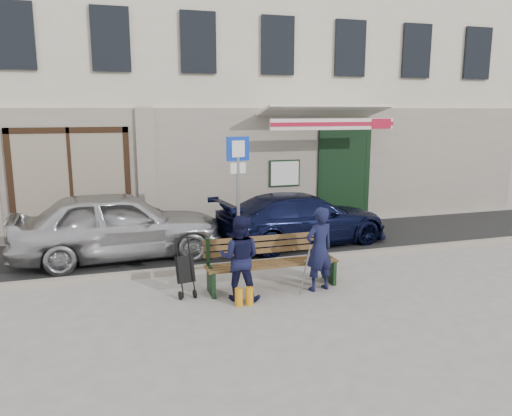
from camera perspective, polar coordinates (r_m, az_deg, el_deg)
name	(u,v)px	position (r m, az deg, el deg)	size (l,w,h in m)	color
ground	(257,294)	(8.82, 0.08, -9.80)	(80.00, 80.00, 0.00)	#9E9991
asphalt_lane	(217,248)	(11.67, -4.43, -4.53)	(60.00, 3.20, 0.01)	#282828
curb	(235,265)	(10.16, -2.43, -6.58)	(60.00, 0.18, 0.12)	#9E9384
building	(178,51)	(16.60, -8.94, 17.33)	(20.00, 8.27, 10.00)	beige
car_silver	(119,225)	(11.03, -15.42, -1.86)	(1.76, 4.38, 1.49)	#B8B8BD
car_navy	(302,219)	(11.87, 5.30, -1.23)	(1.73, 4.25, 1.23)	black
parking_sign	(238,180)	(10.15, -2.06, 3.24)	(0.49, 0.11, 2.63)	gray
bench	(270,263)	(8.98, 1.57, -6.32)	(2.40, 1.17, 0.98)	brown
man	(319,249)	(8.85, 7.23, -4.68)	(0.55, 0.36, 1.50)	#131635
woman	(240,258)	(8.38, -1.87, -5.71)	(0.70, 0.55, 1.45)	#131434
stroller	(185,270)	(8.72, -8.09, -7.08)	(0.33, 0.44, 1.00)	black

